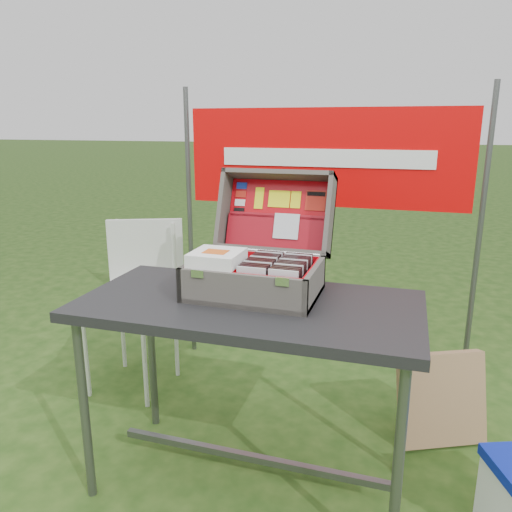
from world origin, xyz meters
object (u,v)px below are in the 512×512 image
(table, at_px, (249,396))
(cardboard_box, at_px, (441,399))
(suitcase, at_px, (259,237))
(chair, at_px, (130,309))

(table, distance_m, cardboard_box, 0.98)
(table, bearing_deg, suitcase, 90.27)
(suitcase, relative_size, chair, 0.55)
(chair, height_order, cardboard_box, chair)
(suitcase, distance_m, cardboard_box, 1.21)
(chair, bearing_deg, suitcase, -49.20)
(chair, xyz_separation_m, cardboard_box, (1.68, -0.02, -0.26))
(suitcase, height_order, chair, suitcase)
(chair, distance_m, cardboard_box, 1.70)
(table, height_order, chair, chair)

